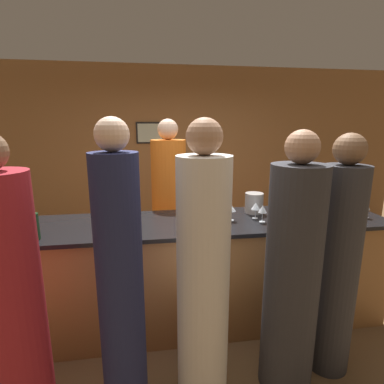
{
  "coord_description": "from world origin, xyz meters",
  "views": [
    {
      "loc": [
        -0.52,
        -2.57,
        1.88
      ],
      "look_at": [
        -0.11,
        0.1,
        1.27
      ],
      "focal_mm": 28.0,
      "sensor_mm": 36.0,
      "label": 1
    }
  ],
  "objects_px": {
    "guest_0": "(120,283)",
    "guest_4": "(10,307)",
    "ice_bucket": "(254,203)",
    "wine_bottle_0": "(34,226)",
    "bartender": "(169,211)",
    "guest_1": "(203,276)",
    "guest_2": "(292,276)",
    "guest_3": "(336,265)"
  },
  "relations": [
    {
      "from": "bartender",
      "to": "guest_1",
      "type": "height_order",
      "value": "bartender"
    },
    {
      "from": "bartender",
      "to": "guest_2",
      "type": "xyz_separation_m",
      "value": [
        0.72,
        -1.59,
        -0.04
      ]
    },
    {
      "from": "guest_0",
      "to": "guest_1",
      "type": "relative_size",
      "value": 1.0
    },
    {
      "from": "guest_2",
      "to": "guest_4",
      "type": "distance_m",
      "value": 1.78
    },
    {
      "from": "wine_bottle_0",
      "to": "ice_bucket",
      "type": "distance_m",
      "value": 1.95
    },
    {
      "from": "bartender",
      "to": "ice_bucket",
      "type": "relative_size",
      "value": 9.79
    },
    {
      "from": "guest_0",
      "to": "guest_1",
      "type": "xyz_separation_m",
      "value": [
        0.53,
        0.03,
        -0.01
      ]
    },
    {
      "from": "guest_0",
      "to": "ice_bucket",
      "type": "bearing_deg",
      "value": 39.2
    },
    {
      "from": "guest_4",
      "to": "guest_0",
      "type": "bearing_deg",
      "value": 5.82
    },
    {
      "from": "guest_2",
      "to": "guest_4",
      "type": "bearing_deg",
      "value": -177.44
    },
    {
      "from": "guest_0",
      "to": "guest_2",
      "type": "xyz_separation_m",
      "value": [
        1.15,
        0.02,
        -0.06
      ]
    },
    {
      "from": "guest_0",
      "to": "ice_bucket",
      "type": "distance_m",
      "value": 1.6
    },
    {
      "from": "guest_2",
      "to": "bartender",
      "type": "bearing_deg",
      "value": 114.37
    },
    {
      "from": "guest_1",
      "to": "guest_2",
      "type": "height_order",
      "value": "guest_1"
    },
    {
      "from": "bartender",
      "to": "guest_0",
      "type": "distance_m",
      "value": 1.67
    },
    {
      "from": "bartender",
      "to": "guest_0",
      "type": "xyz_separation_m",
      "value": [
        -0.43,
        -1.61,
        0.02
      ]
    },
    {
      "from": "guest_3",
      "to": "wine_bottle_0",
      "type": "relative_size",
      "value": 6.55
    },
    {
      "from": "wine_bottle_0",
      "to": "guest_2",
      "type": "bearing_deg",
      "value": -17.09
    },
    {
      "from": "guest_0",
      "to": "guest_1",
      "type": "height_order",
      "value": "guest_0"
    },
    {
      "from": "guest_1",
      "to": "ice_bucket",
      "type": "distance_m",
      "value": 1.22
    },
    {
      "from": "guest_3",
      "to": "guest_4",
      "type": "bearing_deg",
      "value": -175.18
    },
    {
      "from": "guest_3",
      "to": "ice_bucket",
      "type": "height_order",
      "value": "guest_3"
    },
    {
      "from": "guest_0",
      "to": "guest_1",
      "type": "distance_m",
      "value": 0.53
    },
    {
      "from": "guest_2",
      "to": "guest_4",
      "type": "xyz_separation_m",
      "value": [
        -1.78,
        -0.08,
        -0.0
      ]
    },
    {
      "from": "guest_1",
      "to": "guest_4",
      "type": "height_order",
      "value": "guest_1"
    },
    {
      "from": "bartender",
      "to": "guest_4",
      "type": "xyz_separation_m",
      "value": [
        -1.05,
        -1.67,
        -0.04
      ]
    },
    {
      "from": "bartender",
      "to": "guest_0",
      "type": "bearing_deg",
      "value": 74.98
    },
    {
      "from": "bartender",
      "to": "guest_4",
      "type": "height_order",
      "value": "bartender"
    },
    {
      "from": "bartender",
      "to": "guest_3",
      "type": "distance_m",
      "value": 1.87
    },
    {
      "from": "guest_0",
      "to": "wine_bottle_0",
      "type": "relative_size",
      "value": 6.91
    },
    {
      "from": "bartender",
      "to": "guest_1",
      "type": "xyz_separation_m",
      "value": [
        0.1,
        -1.57,
        0.0
      ]
    },
    {
      "from": "guest_1",
      "to": "guest_3",
      "type": "bearing_deg",
      "value": 4.8
    },
    {
      "from": "guest_3",
      "to": "guest_4",
      "type": "distance_m",
      "value": 2.19
    },
    {
      "from": "bartender",
      "to": "ice_bucket",
      "type": "height_order",
      "value": "bartender"
    },
    {
      "from": "bartender",
      "to": "guest_1",
      "type": "bearing_deg",
      "value": 93.65
    },
    {
      "from": "guest_4",
      "to": "bartender",
      "type": "bearing_deg",
      "value": 57.8
    },
    {
      "from": "guest_1",
      "to": "guest_4",
      "type": "relative_size",
      "value": 1.04
    },
    {
      "from": "guest_2",
      "to": "wine_bottle_0",
      "type": "bearing_deg",
      "value": 162.91
    },
    {
      "from": "ice_bucket",
      "to": "wine_bottle_0",
      "type": "bearing_deg",
      "value": -167.38
    },
    {
      "from": "guest_4",
      "to": "ice_bucket",
      "type": "xyz_separation_m",
      "value": [
        1.85,
        1.07,
        0.26
      ]
    },
    {
      "from": "bartender",
      "to": "ice_bucket",
      "type": "bearing_deg",
      "value": 142.93
    },
    {
      "from": "guest_0",
      "to": "guest_4",
      "type": "distance_m",
      "value": 0.63
    }
  ]
}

